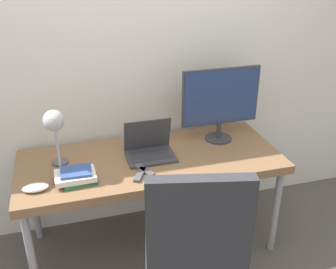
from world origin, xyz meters
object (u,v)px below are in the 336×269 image
(laptop, at_px, (149,149))
(desk_lamp, at_px, (54,125))
(game_controller, at_px, (35,188))
(book_stack, at_px, (77,176))
(office_chair, at_px, (196,252))
(monitor, at_px, (221,100))

(laptop, distance_m, desk_lamp, 0.67)
(laptop, distance_m, game_controller, 0.78)
(laptop, bearing_deg, game_controller, -163.05)
(laptop, relative_size, book_stack, 1.28)
(office_chair, bearing_deg, laptop, 91.99)
(office_chair, height_order, book_stack, office_chair)
(book_stack, bearing_deg, office_chair, -51.56)
(office_chair, height_order, game_controller, office_chair)
(office_chair, relative_size, book_stack, 4.53)
(book_stack, bearing_deg, laptop, 21.04)
(laptop, height_order, desk_lamp, desk_lamp)
(monitor, bearing_deg, book_stack, -163.92)
(book_stack, bearing_deg, desk_lamp, 130.69)
(monitor, bearing_deg, office_chair, -118.24)
(monitor, distance_m, game_controller, 1.38)
(book_stack, distance_m, game_controller, 0.24)
(laptop, relative_size, monitor, 0.56)
(laptop, relative_size, game_controller, 2.11)
(monitor, distance_m, office_chair, 1.19)
(desk_lamp, distance_m, book_stack, 0.34)
(laptop, xyz_separation_m, book_stack, (-0.50, -0.19, -0.01))
(game_controller, bearing_deg, laptop, 16.95)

